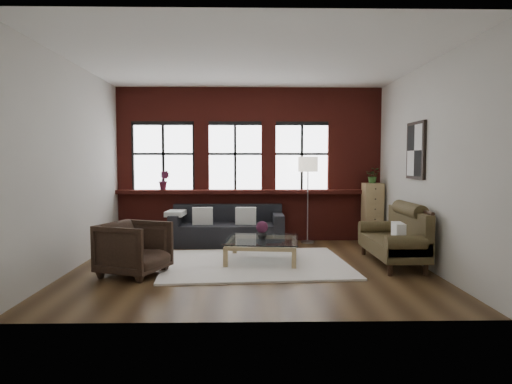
{
  "coord_description": "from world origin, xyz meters",
  "views": [
    {
      "loc": [
        -0.06,
        -7.15,
        1.68
      ],
      "look_at": [
        0.1,
        0.6,
        1.15
      ],
      "focal_mm": 32.0,
      "sensor_mm": 36.0,
      "label": 1
    }
  ],
  "objects_px": {
    "vase": "(262,234)",
    "armchair": "(134,249)",
    "dark_sofa": "(227,225)",
    "drawer_chest": "(372,213)",
    "coffee_table": "(262,251)",
    "vintage_settee": "(392,236)",
    "floor_lamp": "(308,196)"
  },
  "relations": [
    {
      "from": "armchair",
      "to": "floor_lamp",
      "type": "bearing_deg",
      "value": -26.69
    },
    {
      "from": "armchair",
      "to": "coffee_table",
      "type": "xyz_separation_m",
      "value": [
        1.91,
        0.85,
        -0.21
      ]
    },
    {
      "from": "dark_sofa",
      "to": "coffee_table",
      "type": "relative_size",
      "value": 1.89
    },
    {
      "from": "vase",
      "to": "coffee_table",
      "type": "bearing_deg",
      "value": 180.0
    },
    {
      "from": "dark_sofa",
      "to": "armchair",
      "type": "height_order",
      "value": "dark_sofa"
    },
    {
      "from": "dark_sofa",
      "to": "floor_lamp",
      "type": "height_order",
      "value": "floor_lamp"
    },
    {
      "from": "dark_sofa",
      "to": "armchair",
      "type": "relative_size",
      "value": 2.57
    },
    {
      "from": "dark_sofa",
      "to": "drawer_chest",
      "type": "bearing_deg",
      "value": 3.26
    },
    {
      "from": "coffee_table",
      "to": "vintage_settee",
      "type": "bearing_deg",
      "value": -5.86
    },
    {
      "from": "drawer_chest",
      "to": "vintage_settee",
      "type": "bearing_deg",
      "value": -96.22
    },
    {
      "from": "drawer_chest",
      "to": "floor_lamp",
      "type": "xyz_separation_m",
      "value": [
        -1.32,
        0.05,
        0.34
      ]
    },
    {
      "from": "vintage_settee",
      "to": "coffee_table",
      "type": "relative_size",
      "value": 1.49
    },
    {
      "from": "vintage_settee",
      "to": "vase",
      "type": "height_order",
      "value": "vintage_settee"
    },
    {
      "from": "vintage_settee",
      "to": "drawer_chest",
      "type": "relative_size",
      "value": 1.44
    },
    {
      "from": "drawer_chest",
      "to": "dark_sofa",
      "type": "bearing_deg",
      "value": -176.74
    },
    {
      "from": "vintage_settee",
      "to": "armchair",
      "type": "relative_size",
      "value": 2.03
    },
    {
      "from": "dark_sofa",
      "to": "drawer_chest",
      "type": "height_order",
      "value": "drawer_chest"
    },
    {
      "from": "dark_sofa",
      "to": "armchair",
      "type": "xyz_separation_m",
      "value": [
        -1.26,
        -2.4,
        -0.01
      ]
    },
    {
      "from": "vase",
      "to": "drawer_chest",
      "type": "xyz_separation_m",
      "value": [
        2.31,
        1.72,
        0.15
      ]
    },
    {
      "from": "coffee_table",
      "to": "drawer_chest",
      "type": "xyz_separation_m",
      "value": [
        2.31,
        1.72,
        0.43
      ]
    },
    {
      "from": "coffee_table",
      "to": "floor_lamp",
      "type": "bearing_deg",
      "value": 60.7
    },
    {
      "from": "vase",
      "to": "drawer_chest",
      "type": "height_order",
      "value": "drawer_chest"
    },
    {
      "from": "coffee_table",
      "to": "drawer_chest",
      "type": "distance_m",
      "value": 2.92
    },
    {
      "from": "dark_sofa",
      "to": "floor_lamp",
      "type": "relative_size",
      "value": 1.17
    },
    {
      "from": "coffee_table",
      "to": "vase",
      "type": "relative_size",
      "value": 7.39
    },
    {
      "from": "vase",
      "to": "floor_lamp",
      "type": "relative_size",
      "value": 0.08
    },
    {
      "from": "vintage_settee",
      "to": "drawer_chest",
      "type": "bearing_deg",
      "value": 83.78
    },
    {
      "from": "armchair",
      "to": "drawer_chest",
      "type": "xyz_separation_m",
      "value": [
        4.22,
        2.57,
        0.22
      ]
    },
    {
      "from": "dark_sofa",
      "to": "vase",
      "type": "relative_size",
      "value": 13.97
    },
    {
      "from": "coffee_table",
      "to": "vase",
      "type": "bearing_deg",
      "value": 0.0
    },
    {
      "from": "drawer_chest",
      "to": "floor_lamp",
      "type": "distance_m",
      "value": 1.37
    },
    {
      "from": "vase",
      "to": "armchair",
      "type": "bearing_deg",
      "value": -156.07
    }
  ]
}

